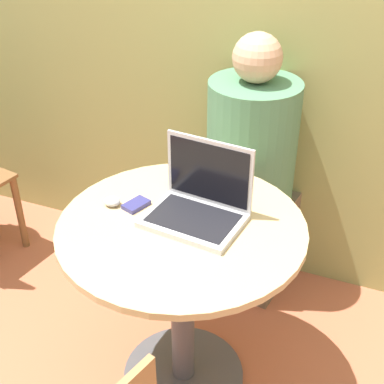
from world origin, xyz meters
The scene contains 6 objects.
ground_plane centered at (0.00, 0.00, 0.00)m, with size 12.00×12.00×0.00m, color #B26042.
round_table centered at (0.00, 0.00, 0.54)m, with size 0.83×0.83×0.75m.
laptop centered at (0.04, 0.06, 0.81)m, with size 0.34×0.26×0.26m.
cell_phone centered at (-0.19, 0.04, 0.76)m, with size 0.08×0.10×0.02m.
computer_mouse centered at (-0.27, 0.01, 0.77)m, with size 0.06×0.05×0.03m.
person_seated centered at (0.06, 0.71, 0.51)m, with size 0.43×0.61×1.23m.
Camera 1 is at (0.58, -1.32, 1.78)m, focal length 50.00 mm.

